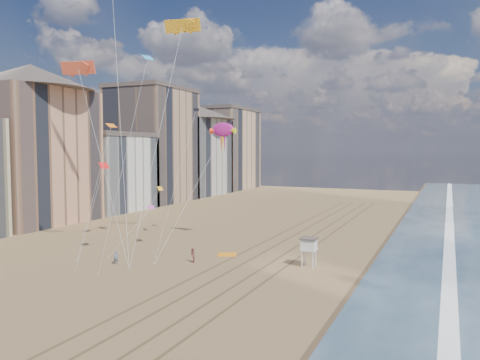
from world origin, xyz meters
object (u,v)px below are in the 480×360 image
(show_kite, at_px, (223,130))
(grounded_kite, at_px, (227,254))
(kite_flyer_a, at_px, (116,258))
(kite_flyer_b, at_px, (192,255))
(lifeguard_stand, at_px, (309,244))

(show_kite, bearing_deg, grounded_kite, -59.85)
(kite_flyer_a, relative_size, kite_flyer_b, 0.91)
(lifeguard_stand, height_order, kite_flyer_a, lifeguard_stand)
(kite_flyer_a, height_order, kite_flyer_b, kite_flyer_b)
(lifeguard_stand, bearing_deg, kite_flyer_b, -165.01)
(kite_flyer_a, xyz_separation_m, kite_flyer_b, (7.67, 4.37, 0.08))
(lifeguard_stand, xyz_separation_m, grounded_kite, (-11.04, 1.61, -2.49))
(lifeguard_stand, distance_m, grounded_kite, 11.43)
(lifeguard_stand, bearing_deg, show_kite, 151.23)
(show_kite, height_order, kite_flyer_a, show_kite)
(grounded_kite, xyz_separation_m, show_kite, (-3.79, 6.53, 15.92))
(lifeguard_stand, xyz_separation_m, kite_flyer_a, (-20.78, -7.88, -1.82))
(show_kite, relative_size, kite_flyer_b, 11.91)
(kite_flyer_a, distance_m, kite_flyer_b, 8.83)
(grounded_kite, height_order, show_kite, show_kite)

